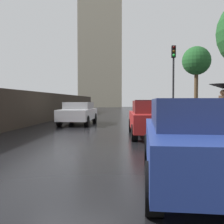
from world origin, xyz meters
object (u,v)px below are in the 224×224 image
at_px(car_blue_mid_road, 198,139).
at_px(street_tree_mid, 196,62).
at_px(car_black_far_lane, 146,110).
at_px(car_maroon_near_kerb, 143,108).
at_px(pedestrian_with_umbrella_near, 223,94).
at_px(traffic_light, 173,69).
at_px(car_white_far_ahead, 78,113).
at_px(car_red_behind_camera, 153,118).

xyz_separation_m(car_blue_mid_road, street_tree_mid, (4.10, 18.41, 3.91)).
bearing_deg(street_tree_mid, car_black_far_lane, -156.92).
relative_size(car_maroon_near_kerb, street_tree_mid, 0.70).
xyz_separation_m(car_black_far_lane, street_tree_mid, (4.23, 1.80, 3.95)).
bearing_deg(car_maroon_near_kerb, pedestrian_with_umbrella_near, -82.48).
xyz_separation_m(pedestrian_with_umbrella_near, traffic_light, (-1.03, 6.45, 1.73)).
relative_size(car_blue_mid_road, car_white_far_ahead, 0.98).
bearing_deg(traffic_light, street_tree_mid, 64.10).
distance_m(pedestrian_with_umbrella_near, traffic_light, 6.76).
xyz_separation_m(traffic_light, street_tree_mid, (2.67, 5.49, 1.26)).
height_order(car_maroon_near_kerb, car_blue_mid_road, car_maroon_near_kerb).
bearing_deg(car_red_behind_camera, car_maroon_near_kerb, 86.81).
bearing_deg(car_maroon_near_kerb, car_blue_mid_road, -91.80).
relative_size(car_white_far_ahead, street_tree_mid, 0.73).
bearing_deg(traffic_light, car_black_far_lane, 113.01).
bearing_deg(car_maroon_near_kerb, street_tree_mid, -40.38).
xyz_separation_m(car_blue_mid_road, car_white_far_ahead, (-4.45, 11.63, -0.06)).
xyz_separation_m(car_white_far_ahead, pedestrian_with_umbrella_near, (6.92, -5.16, 0.98)).
distance_m(car_red_behind_camera, traffic_light, 7.33).
xyz_separation_m(car_blue_mid_road, car_red_behind_camera, (-0.31, 6.32, -0.03)).
relative_size(car_blue_mid_road, street_tree_mid, 0.71).
distance_m(pedestrian_with_umbrella_near, street_tree_mid, 12.42).
relative_size(car_blue_mid_road, car_red_behind_camera, 0.96).
distance_m(car_red_behind_camera, car_black_far_lane, 10.28).
distance_m(car_red_behind_camera, street_tree_mid, 13.46).
bearing_deg(car_blue_mid_road, car_black_far_lane, 92.65).
relative_size(car_white_far_ahead, pedestrian_with_umbrella_near, 2.21).
bearing_deg(car_black_far_lane, car_red_behind_camera, -94.23).
height_order(car_red_behind_camera, traffic_light, traffic_light).
bearing_deg(car_red_behind_camera, traffic_light, 72.51).
xyz_separation_m(car_white_far_ahead, street_tree_mid, (8.56, 6.78, 3.97)).
bearing_deg(car_black_far_lane, car_white_far_ahead, -134.19).
bearing_deg(pedestrian_with_umbrella_near, street_tree_mid, 72.36).
relative_size(car_black_far_lane, street_tree_mid, 0.75).
distance_m(car_white_far_ahead, pedestrian_with_umbrella_near, 8.69).
distance_m(car_white_far_ahead, car_black_far_lane, 6.59).
height_order(car_blue_mid_road, car_red_behind_camera, car_blue_mid_road).
bearing_deg(car_black_far_lane, pedestrian_with_umbrella_near, -78.86).
xyz_separation_m(car_maroon_near_kerb, car_black_far_lane, (0.04, -5.15, -0.05)).
height_order(traffic_light, street_tree_mid, street_tree_mid).
relative_size(car_maroon_near_kerb, traffic_light, 0.87).
height_order(car_maroon_near_kerb, car_red_behind_camera, car_maroon_near_kerb).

